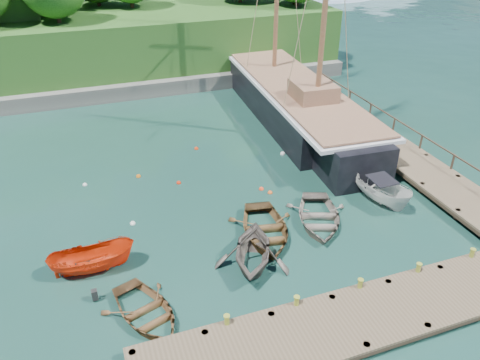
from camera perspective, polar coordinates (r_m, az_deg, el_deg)
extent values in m
plane|color=#153428|center=(24.14, 3.67, -7.18)|extent=(160.00, 160.00, 0.00)
cube|color=brown|center=(20.46, 16.49, -15.10)|extent=(20.00, 3.20, 0.12)
cube|color=#302519|center=(20.57, 16.42, -15.41)|extent=(20.00, 3.20, 0.20)
cube|color=brown|center=(34.24, 17.04, 4.67)|extent=(3.20, 24.00, 0.12)
cube|color=#302519|center=(34.30, 17.00, 4.43)|extent=(3.20, 24.00, 0.20)
cylinder|color=#302519|center=(42.96, 6.57, 10.40)|extent=(0.28, 0.28, 1.10)
cylinder|color=#302519|center=(44.11, 9.67, 10.72)|extent=(0.28, 0.28, 1.10)
cylinder|color=olive|center=(19.60, -1.59, -18.29)|extent=(0.26, 0.26, 0.45)
cylinder|color=olive|center=(20.41, 6.76, -16.03)|extent=(0.26, 0.26, 0.45)
cylinder|color=olive|center=(21.60, 14.16, -13.71)|extent=(0.26, 0.26, 0.45)
cylinder|color=olive|center=(23.12, 20.56, -11.49)|extent=(0.26, 0.26, 0.45)
cylinder|color=olive|center=(24.92, 26.02, -9.45)|extent=(0.26, 0.26, 0.45)
imported|color=brown|center=(20.55, -11.29, -16.10)|extent=(4.07, 4.79, 0.84)
imported|color=#5C544C|center=(22.57, 1.53, -10.26)|extent=(4.97, 5.25, 2.18)
imported|color=brown|center=(24.32, 3.03, -6.81)|extent=(4.32, 5.41, 1.00)
imported|color=slate|center=(25.56, 9.48, -5.15)|extent=(4.77, 5.53, 0.96)
imported|color=red|center=(23.26, -17.32, -10.51)|extent=(3.98, 1.62, 1.52)
imported|color=silver|center=(28.16, 16.52, -2.42)|extent=(2.36, 4.55, 1.67)
cube|color=black|center=(37.73, 6.35, 8.91)|extent=(6.45, 17.12, 3.50)
cube|color=black|center=(47.32, 1.35, 13.62)|extent=(3.31, 5.46, 3.15)
cube|color=black|center=(29.92, 13.18, 2.19)|extent=(4.07, 4.54, 3.32)
cube|color=silver|center=(37.15, 6.49, 11.31)|extent=(6.81, 22.40, 0.25)
cube|color=brown|center=(37.07, 6.52, 11.67)|extent=(6.30, 21.89, 0.12)
cube|color=brown|center=(33.77, 8.90, 10.67)|extent=(2.90, 3.16, 1.20)
cylinder|color=brown|center=(49.95, 0.05, 18.24)|extent=(0.65, 6.90, 1.69)
sphere|color=white|center=(25.77, -12.94, -5.24)|extent=(0.29, 0.29, 0.29)
sphere|color=red|center=(28.90, -7.47, -0.40)|extent=(0.29, 0.29, 0.29)
sphere|color=#F53E19|center=(28.06, 2.62, -1.16)|extent=(0.30, 0.30, 0.30)
sphere|color=silver|center=(32.15, 5.22, 3.15)|extent=(0.35, 0.35, 0.35)
sphere|color=orange|center=(30.01, -12.27, 0.38)|extent=(0.31, 0.31, 0.31)
sphere|color=red|center=(32.86, -5.33, 3.78)|extent=(0.30, 0.30, 0.30)
sphere|color=silver|center=(29.98, -18.38, -0.61)|extent=(0.28, 0.28, 0.28)
sphere|color=#E2561B|center=(27.74, 3.68, -1.60)|extent=(0.29, 0.29, 0.29)
cube|color=#474744|center=(43.75, -19.09, 10.06)|extent=(50.00, 4.00, 1.40)
cube|color=#275318|center=(48.83, -19.97, 14.94)|extent=(50.00, 14.00, 6.00)
cylinder|color=#382616|center=(49.67, -13.06, 20.58)|extent=(0.36, 0.36, 1.40)
cylinder|color=#382616|center=(48.32, -23.44, 18.71)|extent=(0.36, 0.36, 1.40)
cylinder|color=#382616|center=(44.68, -21.32, 18.30)|extent=(0.36, 0.36, 1.40)
cylinder|color=#382616|center=(49.25, -25.52, 18.46)|extent=(0.36, 0.36, 1.40)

